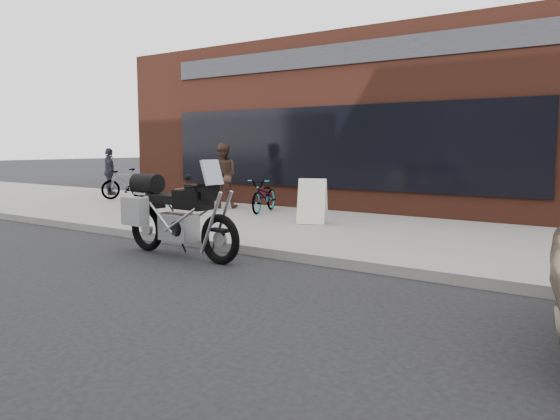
{
  "coord_description": "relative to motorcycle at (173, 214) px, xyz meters",
  "views": [
    {
      "loc": [
        4.71,
        -2.71,
        1.74
      ],
      "look_at": [
        0.37,
        3.46,
        0.85
      ],
      "focal_mm": 35.0,
      "sensor_mm": 36.0,
      "label": 1
    }
  ],
  "objects": [
    {
      "name": "storefront",
      "position": [
        -0.43,
        10.7,
        1.58
      ],
      "size": [
        14.0,
        10.07,
        4.5
      ],
      "color": "#5D2A1E",
      "rests_on": "ground"
    },
    {
      "name": "cafe_table",
      "position": [
        -4.18,
        4.62,
        -0.11
      ],
      "size": [
        0.76,
        0.76,
        0.44
      ],
      "color": "black",
      "rests_on": "near_sidewalk"
    },
    {
      "name": "bicycle_rear",
      "position": [
        -6.97,
        4.75,
        -0.06
      ],
      "size": [
        0.81,
        1.56,
        0.9
      ],
      "primitive_type": "imported",
      "rotation": [
        0.0,
        0.0,
        -0.27
      ],
      "color": "gray",
      "rests_on": "near_sidewalk"
    },
    {
      "name": "sandwich_sign",
      "position": [
        0.42,
        3.52,
        -0.06
      ],
      "size": [
        0.72,
        0.7,
        0.92
      ],
      "rotation": [
        0.0,
        0.0,
        0.36
      ],
      "color": "white",
      "rests_on": "near_sidewalk"
    },
    {
      "name": "cafe_patron_right",
      "position": [
        -8.43,
        5.31,
        0.24
      ],
      "size": [
        0.95,
        0.79,
        1.52
      ],
      "primitive_type": "imported",
      "rotation": [
        0.0,
        0.0,
        2.57
      ],
      "color": "#373543",
      "rests_on": "near_sidewalk"
    },
    {
      "name": "cafe_patron_left",
      "position": [
        -2.93,
        4.54,
        0.32
      ],
      "size": [
        1.02,
        0.99,
        1.66
      ],
      "primitive_type": "imported",
      "rotation": [
        0.0,
        0.0,
        3.78
      ],
      "color": "#50362B",
      "rests_on": "near_sidewalk"
    },
    {
      "name": "ground",
      "position": [
        1.57,
        -3.29,
        -0.67
      ],
      "size": [
        120.0,
        120.0,
        0.0
      ],
      "primitive_type": "plane",
      "color": "black",
      "rests_on": "ground"
    },
    {
      "name": "bicycle_front",
      "position": [
        -1.54,
        4.48,
        -0.12
      ],
      "size": [
        0.94,
        1.6,
        0.8
      ],
      "primitive_type": "imported",
      "rotation": [
        0.0,
        0.0,
        0.29
      ],
      "color": "gray",
      "rests_on": "near_sidewalk"
    },
    {
      "name": "near_sidewalk",
      "position": [
        1.57,
        3.71,
        -0.59
      ],
      "size": [
        44.0,
        6.0,
        0.15
      ],
      "primitive_type": "cube",
      "color": "gray",
      "rests_on": "ground"
    },
    {
      "name": "motorcycle",
      "position": [
        0.0,
        0.0,
        0.0
      ],
      "size": [
        2.44,
        0.79,
        1.54
      ],
      "rotation": [
        0.0,
        0.0,
        -0.05
      ],
      "color": "black",
      "rests_on": "ground"
    }
  ]
}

